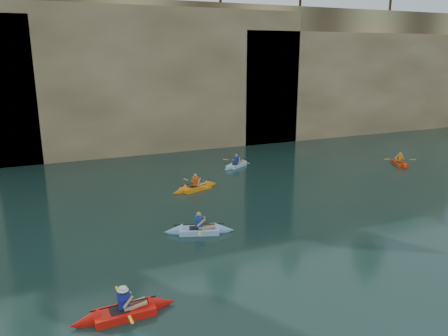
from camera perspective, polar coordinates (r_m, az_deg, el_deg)
name	(u,v)px	position (r m, az deg, el deg)	size (l,w,h in m)	color
ground	(286,287)	(15.44, 8.07, -15.14)	(160.00, 160.00, 0.00)	black
cliff	(117,72)	(41.97, -13.86, 12.11)	(70.00, 16.00, 12.00)	tan
cliff_slab_center	(160,79)	(35.19, -8.42, 11.45)	(24.00, 2.40, 11.40)	tan
cliff_slab_east	(362,82)	(44.82, 17.57, 10.62)	(26.00, 2.40, 9.84)	tan
sea_cave_center	(85,138)	(33.96, -17.69, 3.81)	(3.50, 1.00, 3.20)	black
sea_cave_east	(254,118)	(37.83, 3.89, 6.54)	(5.00, 1.00, 4.50)	black
main_kayaker	(124,311)	(14.10, -12.90, -17.80)	(3.22, 2.19, 1.19)	red
kayaker_orange	(196,187)	(25.28, -3.74, -2.54)	(3.20, 2.27, 1.19)	orange
kayaker_ltblue_near	(199,230)	(19.36, -3.28, -8.07)	(3.15, 2.29, 1.22)	#92C2F5
kayaker_red_far	(399,163)	(33.31, 21.94, 0.65)	(1.99, 2.98, 1.10)	red
kayaker_ltblue_mid	(236,165)	(30.36, 1.62, 0.43)	(2.82, 2.09, 1.10)	#98D0FF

